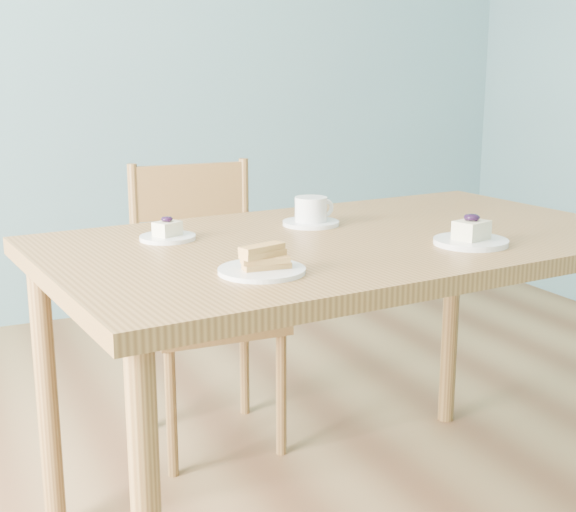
{
  "coord_description": "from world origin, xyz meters",
  "views": [
    {
      "loc": [
        -0.72,
        -1.52,
        1.26
      ],
      "look_at": [
        0.13,
        0.3,
        0.78
      ],
      "focal_mm": 50.0,
      "sensor_mm": 36.0,
      "label": 1
    }
  ],
  "objects_px": {
    "cheesecake_plate_far": "(168,234)",
    "dining_chair": "(205,303)",
    "dining_table": "(347,267)",
    "coffee_cup": "(311,213)",
    "cheesecake_plate_near": "(471,237)",
    "biscotti_plate": "(262,264)"
  },
  "relations": [
    {
      "from": "cheesecake_plate_far",
      "to": "dining_chair",
      "type": "bearing_deg",
      "value": 62.15
    },
    {
      "from": "dining_table",
      "to": "coffee_cup",
      "type": "bearing_deg",
      "value": 90.55
    },
    {
      "from": "dining_table",
      "to": "cheesecake_plate_far",
      "type": "relative_size",
      "value": 11.4
    },
    {
      "from": "coffee_cup",
      "to": "dining_table",
      "type": "bearing_deg",
      "value": -84.53
    },
    {
      "from": "cheesecake_plate_near",
      "to": "biscotti_plate",
      "type": "xyz_separation_m",
      "value": [
        -0.58,
        -0.03,
        -0.0
      ]
    },
    {
      "from": "dining_chair",
      "to": "cheesecake_plate_near",
      "type": "bearing_deg",
      "value": -64.57
    },
    {
      "from": "dining_table",
      "to": "coffee_cup",
      "type": "height_order",
      "value": "coffee_cup"
    },
    {
      "from": "dining_chair",
      "to": "biscotti_plate",
      "type": "xyz_separation_m",
      "value": [
        -0.19,
        -0.93,
        0.37
      ]
    },
    {
      "from": "cheesecake_plate_near",
      "to": "dining_chair",
      "type": "bearing_deg",
      "value": 113.54
    },
    {
      "from": "cheesecake_plate_near",
      "to": "cheesecake_plate_far",
      "type": "height_order",
      "value": "cheesecake_plate_near"
    },
    {
      "from": "dining_table",
      "to": "biscotti_plate",
      "type": "distance_m",
      "value": 0.44
    },
    {
      "from": "dining_table",
      "to": "cheesecake_plate_near",
      "type": "bearing_deg",
      "value": -48.3
    },
    {
      "from": "dining_table",
      "to": "coffee_cup",
      "type": "relative_size",
      "value": 10.35
    },
    {
      "from": "coffee_cup",
      "to": "biscotti_plate",
      "type": "xyz_separation_m",
      "value": [
        -0.33,
        -0.42,
        -0.01
      ]
    },
    {
      "from": "dining_chair",
      "to": "dining_table",
      "type": "bearing_deg",
      "value": -74.76
    },
    {
      "from": "cheesecake_plate_near",
      "to": "cheesecake_plate_far",
      "type": "xyz_separation_m",
      "value": [
        -0.66,
        0.37,
        -0.0
      ]
    },
    {
      "from": "biscotti_plate",
      "to": "cheesecake_plate_near",
      "type": "bearing_deg",
      "value": 3.35
    },
    {
      "from": "dining_table",
      "to": "cheesecake_plate_near",
      "type": "xyz_separation_m",
      "value": [
        0.23,
        -0.21,
        0.1
      ]
    },
    {
      "from": "coffee_cup",
      "to": "dining_chair",
      "type": "bearing_deg",
      "value": 105.65
    },
    {
      "from": "cheesecake_plate_near",
      "to": "coffee_cup",
      "type": "distance_m",
      "value": 0.46
    },
    {
      "from": "coffee_cup",
      "to": "cheesecake_plate_near",
      "type": "bearing_deg",
      "value": -58.06
    },
    {
      "from": "cheesecake_plate_near",
      "to": "cheesecake_plate_far",
      "type": "distance_m",
      "value": 0.76
    }
  ]
}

